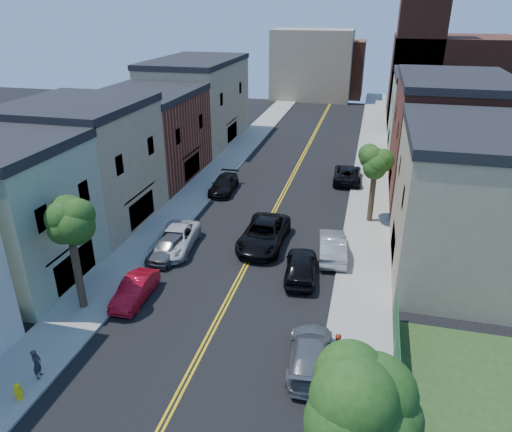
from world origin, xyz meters
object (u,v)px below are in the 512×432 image
Objects in this scene: grey_car_right at (310,353)px; pedestrian_left at (37,364)px; grey_car_left at (169,247)px; fire_hydrant at (18,391)px; black_car_right at (301,266)px; black_suv_lane at (264,234)px; silver_car_right at (332,246)px; pedestrian_right at (337,348)px; red_sedan at (135,290)px; black_car_left at (224,184)px; dark_car_right_far at (347,174)px; white_pickup at (175,239)px.

pedestrian_left is at bearing 13.23° from grey_car_right.
grey_car_left is 13.84m from fire_hydrant.
black_car_right is (-1.70, 7.98, 0.10)m from grey_car_right.
grey_car_left is 6.82m from black_suv_lane.
silver_car_right is at bearing 53.47° from fire_hydrant.
black_car_right is at bearing -47.66° from black_suv_lane.
pedestrian_right is at bearing -60.29° from black_suv_lane.
grey_car_left is 0.68× the size of black_suv_lane.
black_car_right reaches higher than red_sedan.
fire_hydrant is (-12.20, -5.31, -0.16)m from grey_car_right.
pedestrian_left is (-7.20, -15.65, 0.02)m from black_suv_lane.
black_car_right is (9.30, -13.24, 0.11)m from black_car_left.
grey_car_right is at bearing 87.63° from dark_car_right_far.
white_pickup is at bearing 1.04° from silver_car_right.
grey_car_left is 2.87× the size of pedestrian_left.
grey_car_left is at bearing -19.03° from pedestrian_left.
black_car_right is at bearing -82.63° from grey_car_right.
dark_car_right_far is 6.70× the size of fire_hydrant.
grey_car_right is 1.04× the size of black_car_right.
grey_car_right is at bearing -65.02° from black_car_left.
red_sedan is at bearing -123.39° from black_suv_lane.
white_pickup reaches higher than red_sedan.
pedestrian_left is 1.83× the size of fire_hydrant.
black_suv_lane is 17.22m from pedestrian_left.
pedestrian_right reaches higher than silver_car_right.
grey_car_right is 12.82m from pedestrian_left.
black_suv_lane is (-5.00, -15.11, 0.12)m from dark_car_right_far.
black_suv_lane is 4.12× the size of pedestrian_right.
black_car_left is at bearing -60.89° from black_car_right.
pedestrian_left reaches higher than dark_car_right_far.
white_pickup is 6.35m from black_suv_lane.
grey_car_right is (10.85, -3.11, 0.05)m from red_sedan.
grey_car_left is 14.59m from pedestrian_right.
black_suv_lane is (6.00, 3.23, 0.15)m from grey_car_left.
black_car_left is at bearing 89.13° from red_sedan.
pedestrian_left is at bearing 90.00° from fire_hydrant.
black_suv_lane is 7.70× the size of fire_hydrant.
grey_car_right reaches higher than fire_hydrant.
pedestrian_left is (-1.35, -7.05, 0.23)m from red_sedan.
silver_car_right is at bearing 87.63° from dark_car_right_far.
pedestrian_right reaches higher than dark_car_right_far.
grey_car_left is at bearing -92.42° from black_car_left.
pedestrian_left is at bearing -90.06° from grey_car_left.
dark_car_right_far is 33.09m from pedestrian_left.
white_pickup is 13.62m from pedestrian_left.
pedestrian_right is at bearing -42.25° from white_pickup.
red_sedan is at bearing 63.05° from dark_car_right_far.
fire_hydrant is at bearing 46.57° from silver_car_right.
pedestrian_right reaches higher than white_pickup.
black_car_left is at bearing -49.35° from silver_car_right.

